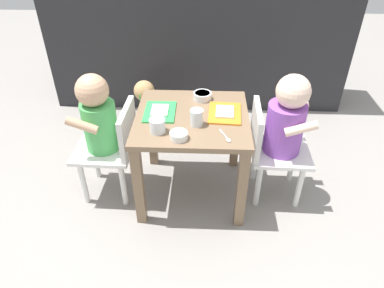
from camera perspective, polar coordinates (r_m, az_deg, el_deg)
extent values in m
plane|color=gray|center=(1.89, 0.00, -7.35)|extent=(7.00, 7.00, 0.00)
cube|color=#232326|center=(2.58, 1.02, 17.31)|extent=(2.05, 0.39, 0.97)
cube|color=#7A6047|center=(1.62, 0.00, 4.24)|extent=(0.52, 0.51, 0.03)
cube|color=#7A6047|center=(1.61, -8.67, -6.84)|extent=(0.04, 0.04, 0.43)
cube|color=#7A6047|center=(1.59, 8.09, -7.31)|extent=(0.04, 0.04, 0.43)
cube|color=#7A6047|center=(1.96, -6.52, 2.05)|extent=(0.04, 0.04, 0.43)
cube|color=#7A6047|center=(1.94, 7.11, 1.74)|extent=(0.04, 0.04, 0.43)
cube|color=white|center=(1.78, -14.05, -0.71)|extent=(0.29, 0.29, 0.02)
cube|color=white|center=(1.68, -10.45, 2.38)|extent=(0.03, 0.27, 0.22)
cylinder|color=#4CB259|center=(1.71, -14.66, 2.80)|extent=(0.16, 0.16, 0.24)
sphere|color=tan|center=(1.62, -15.99, 8.40)|extent=(0.15, 0.15, 0.15)
cylinder|color=white|center=(1.97, -15.49, -2.13)|extent=(0.03, 0.03, 0.26)
cylinder|color=white|center=(1.82, -17.29, -5.95)|extent=(0.03, 0.03, 0.26)
cylinder|color=white|center=(1.91, -9.80, -2.43)|extent=(0.03, 0.03, 0.26)
cylinder|color=white|center=(1.76, -11.15, -6.41)|extent=(0.03, 0.03, 0.26)
cylinder|color=tan|center=(1.77, -15.67, 6.07)|extent=(0.15, 0.04, 0.09)
cylinder|color=tan|center=(1.62, -17.50, 2.92)|extent=(0.15, 0.04, 0.09)
cube|color=white|center=(1.77, 14.15, -1.04)|extent=(0.29, 0.29, 0.02)
cube|color=white|center=(1.68, 10.43, 2.38)|extent=(0.03, 0.27, 0.22)
cylinder|color=purple|center=(1.69, 14.78, 2.54)|extent=(0.18, 0.18, 0.25)
sphere|color=beige|center=(1.60, 16.16, 8.28)|extent=(0.15, 0.15, 0.15)
cylinder|color=white|center=(1.80, 17.10, -6.61)|extent=(0.03, 0.03, 0.26)
cylinder|color=white|center=(1.95, 16.06, -2.67)|extent=(0.03, 0.03, 0.26)
cylinder|color=white|center=(1.76, 10.72, -6.50)|extent=(0.03, 0.03, 0.26)
cylinder|color=white|center=(1.91, 10.20, -2.49)|extent=(0.03, 0.03, 0.26)
cylinder|color=beige|center=(1.59, 17.34, 2.39)|extent=(0.15, 0.04, 0.09)
cylinder|color=beige|center=(1.76, 16.19, 5.89)|extent=(0.15, 0.04, 0.09)
ellipsoid|color=tan|center=(2.23, -5.50, 5.72)|extent=(0.32, 0.36, 0.18)
sphere|color=tan|center=(2.36, -7.81, 8.58)|extent=(0.14, 0.14, 0.14)
sphere|color=black|center=(2.40, -8.32, 8.91)|extent=(0.06, 0.06, 0.06)
torus|color=green|center=(2.33, -7.36, 7.94)|extent=(0.11, 0.09, 0.12)
sphere|color=tan|center=(2.09, -3.51, 4.84)|extent=(0.05, 0.05, 0.05)
cylinder|color=tan|center=(2.38, -5.32, 4.16)|extent=(0.04, 0.04, 0.11)
cylinder|color=tan|center=(2.34, -7.42, 3.46)|extent=(0.04, 0.04, 0.11)
cylinder|color=tan|center=(2.25, -3.11, 2.18)|extent=(0.04, 0.04, 0.11)
cylinder|color=tan|center=(2.21, -5.31, 1.40)|extent=(0.04, 0.04, 0.11)
cube|color=green|center=(1.65, -5.26, 5.26)|extent=(0.14, 0.19, 0.01)
cube|color=white|center=(1.64, -5.27, 5.50)|extent=(0.08, 0.11, 0.01)
cube|color=orange|center=(1.64, 5.36, 5.04)|extent=(0.16, 0.21, 0.01)
cube|color=white|center=(1.63, 5.37, 5.28)|extent=(0.09, 0.11, 0.01)
cylinder|color=white|center=(1.53, 0.77, 4.35)|extent=(0.06, 0.06, 0.07)
cylinder|color=silver|center=(1.54, 0.77, 3.80)|extent=(0.05, 0.05, 0.04)
cylinder|color=white|center=(1.50, -5.67, 3.01)|extent=(0.07, 0.07, 0.06)
cylinder|color=silver|center=(1.50, -5.64, 2.54)|extent=(0.06, 0.06, 0.03)
cylinder|color=white|center=(1.75, 1.70, 7.84)|extent=(0.09, 0.09, 0.03)
cylinder|color=gold|center=(1.75, 1.70, 8.26)|extent=(0.07, 0.07, 0.01)
cylinder|color=white|center=(1.45, -2.17, 1.40)|extent=(0.08, 0.08, 0.03)
cylinder|color=gold|center=(1.45, -2.18, 1.81)|extent=(0.06, 0.06, 0.01)
cylinder|color=silver|center=(1.49, 5.17, 1.61)|extent=(0.04, 0.07, 0.01)
ellipsoid|color=silver|center=(1.46, 5.96, 0.63)|extent=(0.03, 0.03, 0.01)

